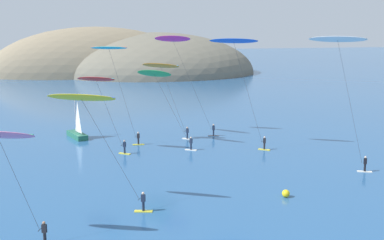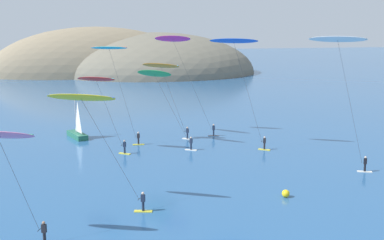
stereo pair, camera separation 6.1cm
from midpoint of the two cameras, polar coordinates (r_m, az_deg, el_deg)
The scene contains 12 objects.
headland_island at distance 160.26m, azimuth -7.95°, elevation 5.49°, with size 86.79×54.68×30.33m.
sailboat_near at distance 68.47m, azimuth -13.52°, elevation -1.47°, with size 2.92×5.89×5.70m.
kitesurfer_green at distance 60.54m, azimuth -4.17°, elevation 4.91°, with size 7.03×6.12×9.87m.
kitesurfer_cyan at distance 61.82m, azimuth -9.42°, elevation 7.30°, with size 6.49×2.64×12.71m.
kitesurfer_yellow at distance 40.27m, azimuth -12.45°, elevation 1.64°, with size 8.39×4.74×9.80m.
kitesurfer_white at distance 52.07m, azimuth 17.18°, elevation 7.87°, with size 6.49×4.31×14.21m.
kitesurfer_magenta at distance 67.09m, azimuth -1.92°, elevation 8.77°, with size 8.60×4.87×13.96m.
kitesurfer_red at distance 58.31m, azimuth -10.99°, elevation 4.03°, with size 6.17×3.88×9.35m.
kitesurfer_orange at distance 66.19m, azimuth -3.52°, elevation 5.91°, with size 6.42×6.16×10.28m.
kitesurfer_pink at distance 35.43m, azimuth -21.67°, elevation -2.55°, with size 6.32×3.26×8.26m.
kitesurfer_blue at distance 59.26m, azimuth 5.28°, elevation 8.34°, with size 7.23×4.49×13.77m.
marker_buoy at distance 44.44m, azimuth 11.09°, elevation -8.54°, with size 0.70×0.70×0.70m, color yellow.
Camera 2 is at (-14.15, -24.00, 15.04)m, focal length 45.00 mm.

